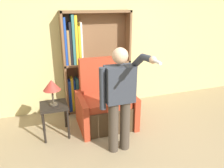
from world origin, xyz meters
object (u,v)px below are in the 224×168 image
person_standing (120,96)px  bookcase (88,65)px  side_table (54,110)px  table_lamp (52,86)px  armchair (105,105)px

person_standing → bookcase: bearing=94.6°
bookcase → side_table: 1.20m
side_table → table_lamp: (0.00, 0.00, 0.43)m
person_standing → side_table: bearing=140.6°
armchair → bookcase: bearing=101.6°
armchair → table_lamp: armchair is taller
side_table → table_lamp: table_lamp is taller
side_table → bookcase: bearing=46.0°
bookcase → armchair: 0.91m
bookcase → table_lamp: size_ratio=4.63×
bookcase → person_standing: bookcase is taller
armchair → table_lamp: size_ratio=2.79×
bookcase → person_standing: size_ratio=1.26×
person_standing → table_lamp: size_ratio=3.68×
person_standing → side_table: (-0.88, 0.72, -0.44)m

